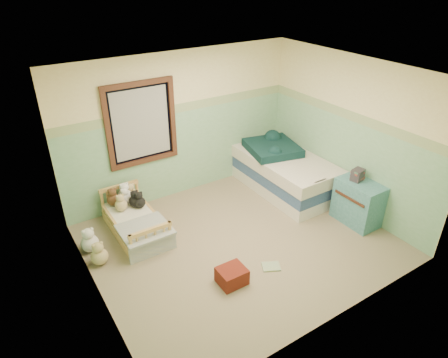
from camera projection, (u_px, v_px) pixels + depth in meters
floor at (240, 242)px, 5.97m from camera, size 4.20×3.60×0.02m
ceiling at (244, 74)px, 4.75m from camera, size 4.20×3.60×0.02m
wall_back at (181, 126)px, 6.69m from camera, size 4.20×0.04×2.50m
wall_front at (343, 235)px, 4.03m from camera, size 4.20×0.04×2.50m
wall_left at (86, 214)px, 4.37m from camera, size 0.04×3.60×2.50m
wall_right at (349, 135)px, 6.35m from camera, size 0.04×3.60×2.50m
wainscot_mint at (183, 153)px, 6.92m from camera, size 4.20×0.01×1.50m
border_strip at (180, 108)px, 6.52m from camera, size 4.20×0.01×0.15m
window_frame at (141, 124)px, 6.23m from camera, size 1.16×0.06×1.36m
window_blinds at (141, 124)px, 6.24m from camera, size 0.92×0.01×1.12m
toddler_bed_frame at (136, 228)px, 6.12m from camera, size 0.65×1.30×0.17m
toddler_mattress at (135, 220)px, 6.05m from camera, size 0.59×1.24×0.12m
patchwork_quilt at (145, 229)px, 5.72m from camera, size 0.71×0.65×0.03m
plush_bed_brown at (113, 199)px, 6.27m from camera, size 0.20×0.20×0.20m
plush_bed_white at (125, 195)px, 6.36m from camera, size 0.23×0.23×0.23m
plush_bed_tan at (121, 205)px, 6.13m from camera, size 0.19×0.19×0.19m
plush_bed_dark at (135, 201)px, 6.24m from camera, size 0.19×0.19×0.19m
plush_floor_cream at (90, 243)px, 5.71m from camera, size 0.26×0.26×0.26m
plush_floor_tan at (100, 257)px, 5.47m from camera, size 0.24×0.24×0.24m
twin_bed_frame at (283, 184)px, 7.28m from camera, size 1.00×1.99×0.22m
twin_boxspring at (284, 173)px, 7.17m from camera, size 1.00×1.99×0.22m
twin_mattress at (285, 162)px, 7.06m from camera, size 1.03×2.03×0.22m
teal_blanket at (272, 148)px, 7.17m from camera, size 1.03×1.06×0.14m
dresser at (358, 202)px, 6.25m from camera, size 0.44×0.71×0.71m
book_stack at (358, 175)px, 6.11m from camera, size 0.21×0.18×0.19m
red_pillow at (232, 276)px, 5.15m from camera, size 0.36×0.32×0.22m
floor_book at (271, 267)px, 5.45m from camera, size 0.30×0.28×0.02m
extra_plush_0 at (131, 194)px, 6.42m from camera, size 0.20×0.20×0.20m
extra_plush_1 at (140, 202)px, 6.21m from camera, size 0.19×0.19×0.19m
extra_plush_2 at (125, 198)px, 6.31m from camera, size 0.19×0.19×0.19m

